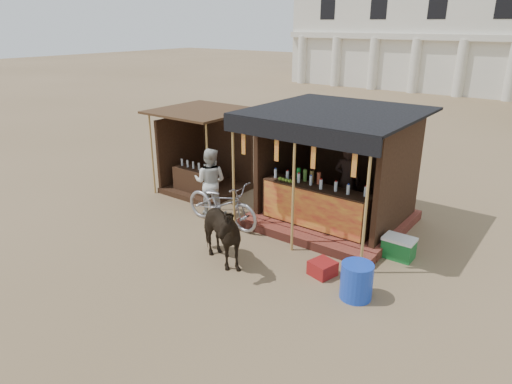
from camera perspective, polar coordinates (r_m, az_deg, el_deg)
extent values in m
plane|color=#846B4C|center=(9.43, -5.92, -9.01)|extent=(120.00, 120.00, 0.00)
cube|color=brown|center=(11.47, 9.75, -3.03)|extent=(3.40, 2.80, 0.22)
cube|color=brown|center=(10.24, 5.69, -5.88)|extent=(3.40, 0.35, 0.20)
cube|color=#352013|center=(10.47, 7.52, -1.77)|extent=(2.60, 0.55, 0.95)
cube|color=red|center=(10.24, 6.73, -2.26)|extent=(2.50, 0.02, 0.88)
cube|color=#352013|center=(12.10, 12.90, 4.83)|extent=(3.00, 0.12, 2.50)
cube|color=#352013|center=(11.72, 3.63, 4.81)|extent=(0.12, 2.50, 2.50)
cube|color=#352013|center=(10.46, 17.48, 1.94)|extent=(0.12, 2.50, 2.50)
cube|color=black|center=(10.53, 10.10, 9.90)|extent=(3.60, 3.60, 0.06)
cube|color=black|center=(9.05, 4.80, 7.27)|extent=(3.60, 0.06, 0.36)
cylinder|color=tan|center=(10.30, -2.84, 2.06)|extent=(0.06, 0.06, 2.75)
cylinder|color=tan|center=(9.42, 4.69, 0.20)|extent=(0.06, 0.06, 2.75)
cylinder|color=tan|center=(8.74, 13.58, -1.98)|extent=(0.06, 0.06, 2.75)
cube|color=red|center=(9.89, -1.57, 6.27)|extent=(0.10, 0.02, 0.55)
cube|color=red|center=(9.39, 2.59, 5.48)|extent=(0.10, 0.02, 0.55)
cube|color=red|center=(8.95, 7.19, 4.58)|extent=(0.10, 0.02, 0.55)
cube|color=red|center=(8.58, 12.21, 3.57)|extent=(0.10, 0.02, 0.55)
imported|color=black|center=(11.12, 11.28, 1.45)|extent=(0.68, 0.51, 1.71)
cube|color=#352013|center=(13.40, -6.16, 0.50)|extent=(2.00, 2.00, 0.15)
cube|color=#352013|center=(13.79, -3.63, 5.40)|extent=(1.90, 0.10, 2.10)
cube|color=#352013|center=(13.75, -9.24, 5.13)|extent=(0.10, 1.90, 2.10)
cube|color=#472D19|center=(12.74, -6.86, 10.04)|extent=(2.40, 2.40, 0.06)
cylinder|color=tan|center=(13.12, -12.86, 4.70)|extent=(0.05, 0.05, 2.35)
cylinder|color=tan|center=(11.65, -6.07, 3.12)|extent=(0.05, 0.05, 2.35)
cube|color=#352013|center=(12.96, -7.72, 1.25)|extent=(1.20, 0.50, 0.80)
imported|color=black|center=(9.16, -4.90, -5.10)|extent=(1.77, 1.24, 1.36)
imported|color=#9F9FA8|center=(10.96, -4.27, -1.39)|extent=(2.12, 0.75, 1.11)
imported|color=silver|center=(11.50, -5.75, 1.28)|extent=(1.03, 0.93, 1.73)
cylinder|color=blue|center=(8.40, 12.46, -10.81)|extent=(0.74, 0.74, 0.67)
cube|color=maroon|center=(9.06, 8.32, -9.41)|extent=(0.54, 0.54, 0.29)
cube|color=#176A2B|center=(10.01, 17.38, -6.80)|extent=(0.62, 0.42, 0.40)
cube|color=white|center=(9.91, 17.52, -5.62)|extent=(0.64, 0.44, 0.06)
cube|color=silver|center=(36.77, 26.14, 17.55)|extent=(26.00, 7.00, 8.00)
cube|color=silver|center=(33.26, 24.70, 17.13)|extent=(26.00, 0.50, 0.40)
cylinder|color=silver|center=(37.97, 5.80, 16.11)|extent=(0.70, 0.70, 3.60)
cylinder|color=silver|center=(36.51, 9.98, 15.74)|extent=(0.70, 0.70, 3.60)
cylinder|color=silver|center=(35.24, 14.46, 15.26)|extent=(0.70, 0.70, 3.60)
cylinder|color=silver|center=(34.18, 19.22, 14.65)|extent=(0.70, 0.70, 3.60)
cylinder|color=silver|center=(33.37, 24.21, 13.90)|extent=(0.70, 0.70, 3.60)
cylinder|color=silver|center=(32.81, 29.38, 13.01)|extent=(0.70, 0.70, 3.60)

